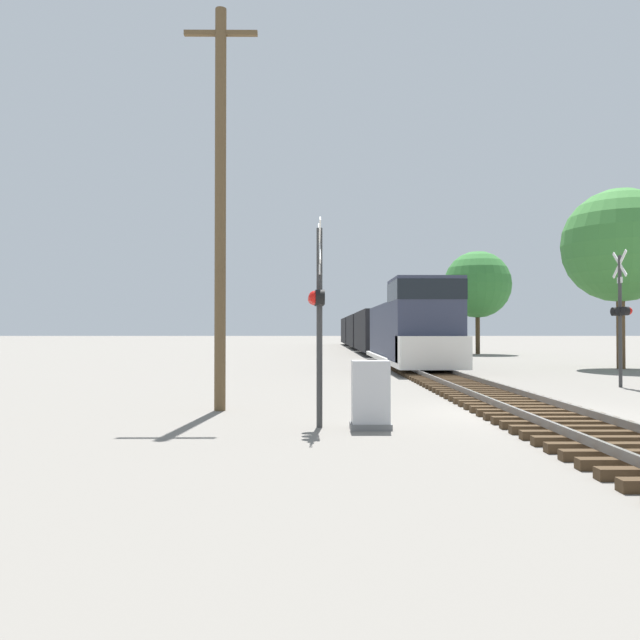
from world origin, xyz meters
name	(u,v)px	position (x,y,z in m)	size (l,w,h in m)	color
ground_plane	(530,415)	(0.00, 0.00, 0.00)	(400.00, 400.00, 0.00)	slate
rail_track_bed	(530,409)	(0.00, 0.00, 0.14)	(2.60, 160.00, 0.31)	#42301E
freight_train	(371,331)	(0.00, 41.07, 1.85)	(3.02, 61.80, 4.30)	#33384C
crossing_signal_near	(318,305)	(-4.91, -1.85, 2.46)	(0.34, 1.00, 4.18)	#333333
crossing_signal_far	(621,312)	(5.50, 6.83, 2.56)	(0.35, 1.00, 4.68)	#333333
relay_cabinet	(371,395)	(-3.87, -2.08, 0.66)	(0.81, 0.56, 1.35)	slate
utility_pole	(220,203)	(-7.28, 0.76, 5.07)	(1.80, 0.27, 9.84)	brown
tree_far_right	(620,246)	(10.46, 16.92, 6.23)	(5.74, 5.74, 9.12)	brown
tree_mid_background	(477,285)	(8.26, 36.25, 5.68)	(5.44, 5.44, 8.41)	#473521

